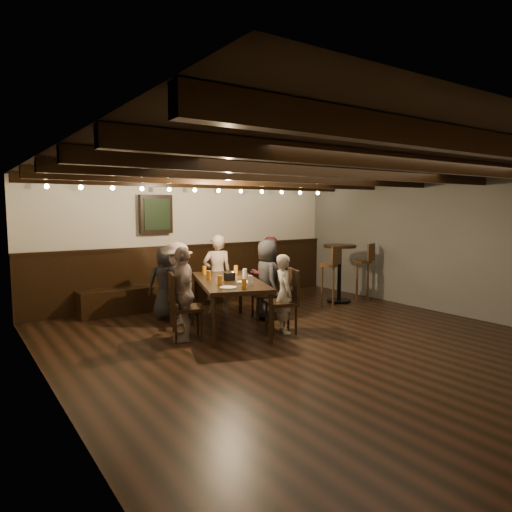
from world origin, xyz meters
TOP-DOWN VIEW (x-y plane):
  - room at (-0.29, 2.21)m, footprint 7.00×7.00m
  - dining_table at (-0.49, 1.28)m, footprint 1.54×2.21m
  - chair_left_near at (-1.01, 1.95)m, footprint 0.50×0.50m
  - chair_left_far at (-1.32, 1.10)m, footprint 0.55×0.55m
  - chair_right_near at (0.34, 1.46)m, footprint 0.53×0.53m
  - chair_right_far at (0.04, 0.61)m, footprint 0.56×0.56m
  - person_bench_left at (-1.04, 2.43)m, footprint 0.70×0.57m
  - person_bench_centre at (-0.14, 2.27)m, footprint 0.59×0.49m
  - person_bench_right at (0.66, 1.83)m, footprint 0.79×0.70m
  - person_left_near at (-1.04, 1.96)m, footprint 0.75×0.97m
  - person_left_far at (-1.35, 1.11)m, footprint 0.57×0.84m
  - person_right_near at (0.37, 1.45)m, footprint 0.62×0.76m
  - person_right_far at (0.07, 0.60)m, footprint 0.41×0.50m
  - pint_a at (-0.52, 2.03)m, footprint 0.07×0.07m
  - pint_b at (-0.04, 1.81)m, footprint 0.07×0.07m
  - pint_c at (-0.74, 1.48)m, footprint 0.07×0.07m
  - pint_d at (-0.14, 1.37)m, footprint 0.07×0.07m
  - pint_e at (-0.85, 0.93)m, footprint 0.07×0.07m
  - pint_f at (-0.49, 0.70)m, footprint 0.07×0.07m
  - pint_g at (-0.71, 0.51)m, footprint 0.07×0.07m
  - plate_near at (-0.87, 0.67)m, footprint 0.24×0.24m
  - plate_far at (-0.42, 0.94)m, footprint 0.24×0.24m
  - condiment_caddy at (-0.51, 1.23)m, footprint 0.15×0.10m
  - candle at (-0.28, 1.52)m, footprint 0.05×0.05m
  - high_top_table at (2.35, 1.77)m, footprint 0.64×0.64m
  - bar_stool_left at (1.85, 1.56)m, footprint 0.39×0.41m
  - bar_stool_right at (2.85, 1.61)m, footprint 0.40×0.41m

SIDE VIEW (x-z plane):
  - chair_left_near at x=-1.01m, z-range -0.17..0.70m
  - chair_right_near at x=0.34m, z-range -0.18..0.73m
  - chair_left_far at x=-1.32m, z-range -0.18..0.76m
  - chair_right_far at x=0.04m, z-range -0.19..0.77m
  - bar_stool_left at x=1.85m, z-range -0.15..1.01m
  - bar_stool_right at x=2.85m, z-range -0.15..1.01m
  - person_right_far at x=0.07m, z-range 0.00..1.18m
  - person_bench_left at x=-1.04m, z-range 0.00..1.23m
  - person_left_near at x=-1.04m, z-range 0.00..1.33m
  - person_left_far at x=-1.35m, z-range 0.00..1.33m
  - person_right_near at x=0.37m, z-range 0.00..1.34m
  - person_bench_right at x=0.66m, z-range 0.00..1.35m
  - dining_table at x=-0.49m, z-range 0.32..1.08m
  - person_bench_centre at x=-0.14m, z-range 0.00..1.40m
  - high_top_table at x=2.35m, z-range 0.18..1.32m
  - plate_near at x=-0.87m, z-range 0.76..0.77m
  - plate_far at x=-0.42m, z-range 0.76..0.77m
  - candle at x=-0.28m, z-range 0.76..0.81m
  - condiment_caddy at x=-0.51m, z-range 0.76..0.88m
  - pint_a at x=-0.52m, z-range 0.76..0.90m
  - pint_b at x=-0.04m, z-range 0.76..0.90m
  - pint_c at x=-0.74m, z-range 0.76..0.90m
  - pint_d at x=-0.14m, z-range 0.76..0.90m
  - pint_e at x=-0.85m, z-range 0.76..0.90m
  - pint_f at x=-0.49m, z-range 0.76..0.90m
  - pint_g at x=-0.71m, z-range 0.76..0.90m
  - room at x=-0.29m, z-range -2.43..4.57m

